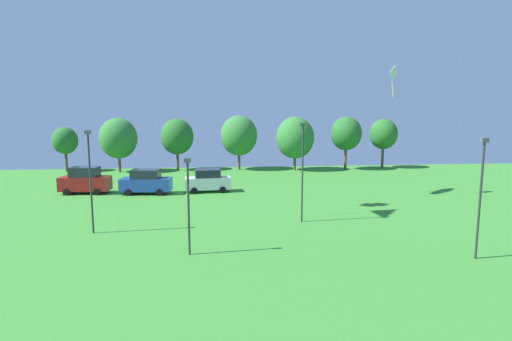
% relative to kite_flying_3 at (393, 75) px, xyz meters
% --- Properties ---
extents(kite_flying_3, '(1.11, 0.91, 2.81)m').
position_rel_kite_flying_3_xyz_m(kite_flying_3, '(0.00, 0.00, 0.00)').
color(kite_flying_3, white).
extents(parked_car_leftmost, '(4.74, 2.30, 2.59)m').
position_rel_kite_flying_3_xyz_m(parked_car_leftmost, '(-28.59, 4.28, -9.88)').
color(parked_car_leftmost, maroon).
rests_on(parked_car_leftmost, ground).
extents(parked_car_second_from_left, '(4.90, 2.39, 2.38)m').
position_rel_kite_flying_3_xyz_m(parked_car_second_from_left, '(-22.69, 3.50, -9.97)').
color(parked_car_second_from_left, '#234299').
rests_on(parked_car_second_from_left, ground).
extents(parked_car_third_from_left, '(4.57, 2.26, 2.26)m').
position_rel_kite_flying_3_xyz_m(parked_car_third_from_left, '(-16.80, 3.88, -10.03)').
color(parked_car_third_from_left, silver).
rests_on(parked_car_third_from_left, ground).
extents(light_post_0, '(0.36, 0.20, 6.62)m').
position_rel_kite_flying_3_xyz_m(light_post_0, '(-23.93, -9.30, -7.43)').
color(light_post_0, '#2D2D33').
rests_on(light_post_0, ground).
extents(light_post_1, '(0.36, 0.20, 5.32)m').
position_rel_kite_flying_3_xyz_m(light_post_1, '(-17.49, -13.95, -8.10)').
color(light_post_1, '#2D2D33').
rests_on(light_post_1, ground).
extents(light_post_2, '(0.36, 0.20, 6.42)m').
position_rel_kite_flying_3_xyz_m(light_post_2, '(-2.30, -16.13, -7.54)').
color(light_post_2, '#2D2D33').
rests_on(light_post_2, ground).
extents(light_post_3, '(0.36, 0.20, 7.04)m').
position_rel_kite_flying_3_xyz_m(light_post_3, '(-9.94, -7.96, -7.22)').
color(light_post_3, '#2D2D33').
rests_on(light_post_3, ground).
extents(treeline_tree_0, '(3.28, 3.28, 5.95)m').
position_rel_kite_flying_3_xyz_m(treeline_tree_0, '(-35.93, 20.23, -7.03)').
color(treeline_tree_0, brown).
rests_on(treeline_tree_0, ground).
extents(treeline_tree_1, '(4.88, 4.88, 7.18)m').
position_rel_kite_flying_3_xyz_m(treeline_tree_1, '(-28.71, 18.96, -6.66)').
color(treeline_tree_1, brown).
rests_on(treeline_tree_1, ground).
extents(treeline_tree_2, '(4.44, 4.44, 7.04)m').
position_rel_kite_flying_3_xyz_m(treeline_tree_2, '(-21.18, 20.05, -6.56)').
color(treeline_tree_2, brown).
rests_on(treeline_tree_2, ground).
extents(treeline_tree_3, '(5.03, 5.03, 7.50)m').
position_rel_kite_flying_3_xyz_m(treeline_tree_3, '(-12.74, 19.77, -6.43)').
color(treeline_tree_3, brown).
rests_on(treeline_tree_3, ground).
extents(treeline_tree_4, '(5.18, 5.18, 7.31)m').
position_rel_kite_flying_3_xyz_m(treeline_tree_4, '(-5.17, 18.36, -6.70)').
color(treeline_tree_4, brown).
rests_on(treeline_tree_4, ground).
extents(treeline_tree_5, '(4.24, 4.24, 7.33)m').
position_rel_kite_flying_3_xyz_m(treeline_tree_5, '(2.00, 18.38, -6.17)').
color(treeline_tree_5, brown).
rests_on(treeline_tree_5, ground).
extents(treeline_tree_6, '(3.91, 3.91, 6.99)m').
position_rel_kite_flying_3_xyz_m(treeline_tree_6, '(7.82, 19.46, -6.33)').
color(treeline_tree_6, brown).
rests_on(treeline_tree_6, ground).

